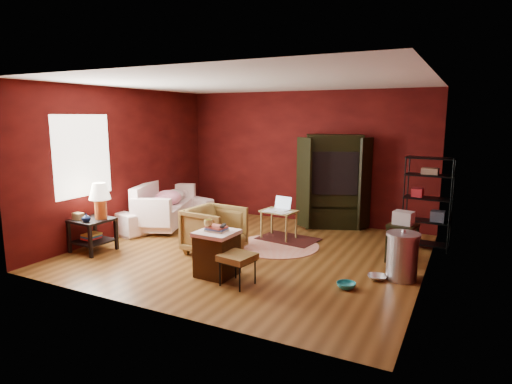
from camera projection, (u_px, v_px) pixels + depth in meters
The scene contains 18 objects.
room at pixel (248, 170), 7.03m from camera, with size 5.54×5.04×2.84m.
sofa at pixel (162, 205), 8.95m from camera, with size 2.22×0.65×0.87m, color white.
armchair at pixel (215, 228), 7.14m from camera, with size 0.83×0.78×0.86m, color black.
pet_bowl_steel at pixel (377, 271), 6.00m from camera, with size 0.26×0.06×0.26m, color silver.
pet_bowl_turquoise at pixel (346, 279), 5.70m from camera, with size 0.25×0.08×0.25m, color teal.
vase at pixel (86, 218), 6.99m from camera, with size 0.14×0.15×0.14m, color #0B193B.
mug at pixel (208, 222), 6.05m from camera, with size 0.12×0.10×0.12m, color #DED86C.
side_table at pixel (96, 211), 7.19m from camera, with size 0.62×0.62×1.17m.
sofa_cushions at pixel (163, 206), 8.95m from camera, with size 1.43×2.14×0.84m.
hamper at pixel (217, 252), 6.13m from camera, with size 0.56×0.56×0.76m.
footstool at pixel (237, 258), 5.77m from camera, with size 0.49×0.49×0.44m.
rug_round at pixel (277, 246), 7.58m from camera, with size 1.94×1.94×0.01m.
rug_oriental at pixel (288, 239), 7.98m from camera, with size 1.16×0.85×0.01m.
laptop_desk at pixel (279, 213), 7.98m from camera, with size 0.69×0.56×0.78m.
tv_armoire at pixel (333, 179), 8.74m from camera, with size 1.40×1.11×1.91m.
wire_shelving at pixel (429, 199), 7.31m from camera, with size 0.80×0.39×1.59m.
small_stand at pixel (403, 224), 6.65m from camera, with size 0.48×0.48×0.82m.
trash_can at pixel (402, 256), 5.98m from camera, with size 0.53×0.53×0.73m.
Camera 1 is at (3.24, -6.18, 2.27)m, focal length 30.00 mm.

